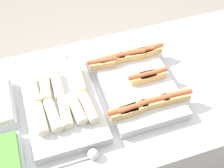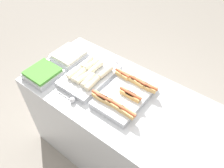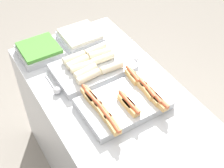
{
  "view_description": "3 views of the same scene",
  "coord_description": "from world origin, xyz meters",
  "px_view_note": "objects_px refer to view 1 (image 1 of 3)",
  "views": [
    {
      "loc": [
        -0.38,
        -0.86,
        2.12
      ],
      "look_at": [
        -0.09,
        0.0,
        1.02
      ],
      "focal_mm": 50.0,
      "sensor_mm": 36.0,
      "label": 1
    },
    {
      "loc": [
        0.64,
        -0.96,
        2.27
      ],
      "look_at": [
        -0.09,
        0.0,
        1.02
      ],
      "focal_mm": 35.0,
      "sensor_mm": 36.0,
      "label": 2
    },
    {
      "loc": [
        1.03,
        -0.68,
        2.3
      ],
      "look_at": [
        -0.09,
        0.0,
        1.02
      ],
      "focal_mm": 50.0,
      "sensor_mm": 36.0,
      "label": 3
    }
  ],
  "objects_px": {
    "tray_hotdogs": "(137,83)",
    "serving_spoon_near": "(90,155)",
    "serving_spoon_far": "(61,60)",
    "tray_wraps": "(61,103)"
  },
  "relations": [
    {
      "from": "tray_wraps",
      "to": "serving_spoon_far",
      "type": "relative_size",
      "value": 2.29
    },
    {
      "from": "serving_spoon_near",
      "to": "serving_spoon_far",
      "type": "xyz_separation_m",
      "value": [
        0.0,
        0.56,
        -0.0
      ]
    },
    {
      "from": "serving_spoon_near",
      "to": "tray_wraps",
      "type": "bearing_deg",
      "value": 101.14
    },
    {
      "from": "tray_hotdogs",
      "to": "serving_spoon_far",
      "type": "relative_size",
      "value": 2.23
    },
    {
      "from": "tray_hotdogs",
      "to": "serving_spoon_near",
      "type": "relative_size",
      "value": 2.38
    },
    {
      "from": "tray_wraps",
      "to": "tray_hotdogs",
      "type": "bearing_deg",
      "value": 0.94
    },
    {
      "from": "tray_hotdogs",
      "to": "tray_wraps",
      "type": "bearing_deg",
      "value": -179.06
    },
    {
      "from": "tray_hotdogs",
      "to": "tray_wraps",
      "type": "xyz_separation_m",
      "value": [
        -0.37,
        -0.01,
        0.0
      ]
    },
    {
      "from": "serving_spoon_near",
      "to": "serving_spoon_far",
      "type": "height_order",
      "value": "same"
    },
    {
      "from": "tray_wraps",
      "to": "serving_spoon_far",
      "type": "distance_m",
      "value": 0.29
    }
  ]
}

